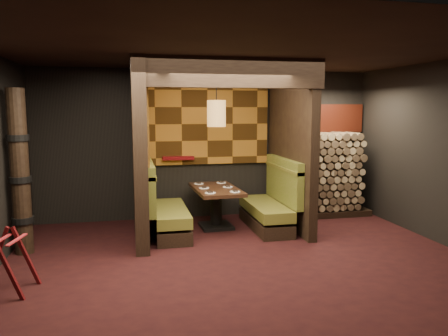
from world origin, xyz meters
TOP-DOWN VIEW (x-y plane):
  - floor at (0.00, 0.00)m, footprint 6.50×5.50m
  - ceiling at (0.00, 0.00)m, footprint 6.50×5.50m
  - wall_back at (0.00, 2.76)m, footprint 6.50×0.02m
  - wall_front at (0.00, -2.76)m, footprint 6.50×0.02m
  - partition_left at (-1.35, 1.65)m, footprint 0.20×2.20m
  - partition_right at (1.30, 1.70)m, footprint 0.15×2.10m
  - header_beam at (-0.02, 0.70)m, footprint 2.85×0.18m
  - tapa_back_panel at (-0.02, 2.71)m, footprint 2.40×0.06m
  - tapa_side_panel at (-1.23, 1.82)m, footprint 0.04×1.85m
  - lacquer_shelf at (-0.60, 2.65)m, footprint 0.60×0.12m
  - booth_bench_left at (-0.96, 1.65)m, footprint 0.68×1.60m
  - booth_bench_right at (0.93, 1.65)m, footprint 0.68×1.60m
  - dining_table at (-0.02, 1.86)m, footprint 0.80×1.40m
  - place_settings at (-0.02, 1.86)m, footprint 0.65×1.14m
  - pendant_lamp at (-0.02, 1.81)m, footprint 0.32×0.32m
  - luggage_rack at (-2.97, -0.33)m, footprint 0.78×0.62m
  - totem_column at (-3.05, 1.10)m, footprint 0.31×0.31m
  - firewood_stack at (2.29, 2.35)m, footprint 1.73×0.70m
  - mosaic_header at (2.29, 2.68)m, footprint 1.83×0.10m
  - bay_front_post at (1.39, 1.96)m, footprint 0.08×0.08m

SIDE VIEW (x-z plane):
  - floor at x=0.00m, z-range -0.02..0.00m
  - luggage_rack at x=-2.97m, z-range 0.00..0.76m
  - booth_bench_left at x=-0.96m, z-range -0.17..0.97m
  - booth_bench_right at x=0.93m, z-range -0.17..0.97m
  - dining_table at x=-0.02m, z-range 0.13..0.85m
  - place_settings at x=-0.02m, z-range 0.72..0.75m
  - firewood_stack at x=2.29m, z-range 0.00..1.64m
  - lacquer_shelf at x=-0.60m, z-range 1.15..1.21m
  - totem_column at x=-3.05m, z-range -0.01..2.39m
  - wall_back at x=0.00m, z-range 0.00..2.85m
  - wall_front at x=0.00m, z-range 0.00..2.85m
  - partition_left at x=-1.35m, z-range 0.00..2.85m
  - partition_right at x=1.30m, z-range 0.00..2.85m
  - bay_front_post at x=1.39m, z-range 0.00..2.85m
  - tapa_back_panel at x=-0.02m, z-range 1.04..2.60m
  - tapa_side_panel at x=-1.23m, z-range 1.12..2.58m
  - mosaic_header at x=2.29m, z-range 1.64..2.20m
  - pendant_lamp at x=-0.02m, z-range 1.51..2.55m
  - header_beam at x=-0.02m, z-range 2.41..2.85m
  - ceiling at x=0.00m, z-range 2.85..2.87m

